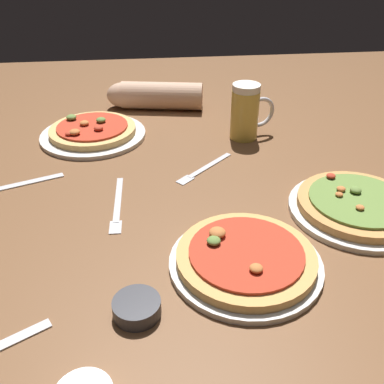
{
  "coord_description": "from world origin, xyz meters",
  "views": [
    {
      "loc": [
        -0.09,
        -0.82,
        0.54
      ],
      "look_at": [
        0.0,
        0.0,
        0.02
      ],
      "focal_mm": 40.24,
      "sensor_mm": 36.0,
      "label": 1
    }
  ],
  "objects_px": {
    "pizza_plate_far": "(93,132)",
    "ramekin_butter": "(137,307)",
    "knife_right": "(17,184)",
    "pizza_plate_side": "(245,259)",
    "fork_left": "(118,204)",
    "fork_spare": "(204,168)",
    "diner_arm": "(153,95)",
    "beer_mug_amber": "(246,112)",
    "pizza_plate_near": "(357,206)"
  },
  "relations": [
    {
      "from": "ramekin_butter",
      "to": "fork_left",
      "type": "relative_size",
      "value": 0.35
    },
    {
      "from": "ramekin_butter",
      "to": "knife_right",
      "type": "bearing_deg",
      "value": 123.43
    },
    {
      "from": "pizza_plate_far",
      "to": "diner_arm",
      "type": "distance_m",
      "value": 0.28
    },
    {
      "from": "pizza_plate_far",
      "to": "pizza_plate_side",
      "type": "distance_m",
      "value": 0.68
    },
    {
      "from": "fork_left",
      "to": "knife_right",
      "type": "height_order",
      "value": "same"
    },
    {
      "from": "pizza_plate_far",
      "to": "ramekin_butter",
      "type": "distance_m",
      "value": 0.7
    },
    {
      "from": "ramekin_butter",
      "to": "fork_spare",
      "type": "distance_m",
      "value": 0.49
    },
    {
      "from": "fork_left",
      "to": "knife_right",
      "type": "xyz_separation_m",
      "value": [
        -0.24,
        0.11,
        -0.0
      ]
    },
    {
      "from": "knife_right",
      "to": "diner_arm",
      "type": "relative_size",
      "value": 0.65
    },
    {
      "from": "beer_mug_amber",
      "to": "fork_left",
      "type": "bearing_deg",
      "value": -138.15
    },
    {
      "from": "knife_right",
      "to": "fork_spare",
      "type": "relative_size",
      "value": 1.3
    },
    {
      "from": "fork_left",
      "to": "diner_arm",
      "type": "xyz_separation_m",
      "value": [
        0.1,
        0.58,
        0.04
      ]
    },
    {
      "from": "pizza_plate_side",
      "to": "ramekin_butter",
      "type": "distance_m",
      "value": 0.22
    },
    {
      "from": "pizza_plate_side",
      "to": "fork_left",
      "type": "relative_size",
      "value": 1.27
    },
    {
      "from": "knife_right",
      "to": "diner_arm",
      "type": "bearing_deg",
      "value": 53.75
    },
    {
      "from": "pizza_plate_side",
      "to": "ramekin_butter",
      "type": "bearing_deg",
      "value": -155.02
    },
    {
      "from": "fork_spare",
      "to": "diner_arm",
      "type": "xyz_separation_m",
      "value": [
        -0.11,
        0.44,
        0.04
      ]
    },
    {
      "from": "ramekin_butter",
      "to": "fork_left",
      "type": "xyz_separation_m",
      "value": [
        -0.04,
        0.32,
        -0.01
      ]
    },
    {
      "from": "pizza_plate_far",
      "to": "diner_arm",
      "type": "xyz_separation_m",
      "value": [
        0.18,
        0.21,
        0.03
      ]
    },
    {
      "from": "pizza_plate_near",
      "to": "beer_mug_amber",
      "type": "height_order",
      "value": "beer_mug_amber"
    },
    {
      "from": "pizza_plate_far",
      "to": "knife_right",
      "type": "distance_m",
      "value": 0.3
    },
    {
      "from": "ramekin_butter",
      "to": "diner_arm",
      "type": "distance_m",
      "value": 0.9
    },
    {
      "from": "pizza_plate_near",
      "to": "fork_spare",
      "type": "xyz_separation_m",
      "value": [
        -0.3,
        0.23,
        -0.01
      ]
    },
    {
      "from": "pizza_plate_side",
      "to": "pizza_plate_far",
      "type": "bearing_deg",
      "value": 118.36
    },
    {
      "from": "pizza_plate_near",
      "to": "fork_spare",
      "type": "relative_size",
      "value": 1.82
    },
    {
      "from": "beer_mug_amber",
      "to": "pizza_plate_near",
      "type": "bearing_deg",
      "value": -68.46
    },
    {
      "from": "pizza_plate_near",
      "to": "fork_spare",
      "type": "bearing_deg",
      "value": 143.36
    },
    {
      "from": "diner_arm",
      "to": "beer_mug_amber",
      "type": "bearing_deg",
      "value": -45.23
    },
    {
      "from": "beer_mug_amber",
      "to": "diner_arm",
      "type": "bearing_deg",
      "value": 134.77
    },
    {
      "from": "beer_mug_amber",
      "to": "fork_spare",
      "type": "relative_size",
      "value": 0.99
    },
    {
      "from": "beer_mug_amber",
      "to": "fork_spare",
      "type": "height_order",
      "value": "beer_mug_amber"
    },
    {
      "from": "pizza_plate_side",
      "to": "fork_spare",
      "type": "distance_m",
      "value": 0.37
    },
    {
      "from": "beer_mug_amber",
      "to": "pizza_plate_far",
      "type": "bearing_deg",
      "value": 173.39
    },
    {
      "from": "knife_right",
      "to": "fork_spare",
      "type": "xyz_separation_m",
      "value": [
        0.46,
        0.03,
        0.0
      ]
    },
    {
      "from": "fork_spare",
      "to": "pizza_plate_near",
      "type": "bearing_deg",
      "value": -36.64
    },
    {
      "from": "pizza_plate_near",
      "to": "beer_mug_amber",
      "type": "xyz_separation_m",
      "value": [
        -0.16,
        0.4,
        0.06
      ]
    },
    {
      "from": "pizza_plate_side",
      "to": "fork_spare",
      "type": "height_order",
      "value": "pizza_plate_side"
    },
    {
      "from": "knife_right",
      "to": "pizza_plate_side",
      "type": "bearing_deg",
      "value": -35.13
    },
    {
      "from": "pizza_plate_far",
      "to": "pizza_plate_side",
      "type": "relative_size",
      "value": 1.08
    },
    {
      "from": "pizza_plate_side",
      "to": "diner_arm",
      "type": "distance_m",
      "value": 0.82
    },
    {
      "from": "beer_mug_amber",
      "to": "ramekin_butter",
      "type": "relative_size",
      "value": 2.03
    },
    {
      "from": "beer_mug_amber",
      "to": "diner_arm",
      "type": "height_order",
      "value": "beer_mug_amber"
    },
    {
      "from": "pizza_plate_near",
      "to": "diner_arm",
      "type": "height_order",
      "value": "diner_arm"
    },
    {
      "from": "fork_left",
      "to": "fork_spare",
      "type": "xyz_separation_m",
      "value": [
        0.21,
        0.14,
        0.0
      ]
    },
    {
      "from": "ramekin_butter",
      "to": "pizza_plate_side",
      "type": "bearing_deg",
      "value": 24.98
    },
    {
      "from": "pizza_plate_side",
      "to": "pizza_plate_near",
      "type": "bearing_deg",
      "value": 27.15
    },
    {
      "from": "beer_mug_amber",
      "to": "diner_arm",
      "type": "xyz_separation_m",
      "value": [
        -0.26,
        0.26,
        -0.03
      ]
    },
    {
      "from": "pizza_plate_side",
      "to": "fork_left",
      "type": "distance_m",
      "value": 0.33
    },
    {
      "from": "ramekin_butter",
      "to": "pizza_plate_near",
      "type": "bearing_deg",
      "value": 26.26
    },
    {
      "from": "pizza_plate_side",
      "to": "diner_arm",
      "type": "relative_size",
      "value": 0.87
    }
  ]
}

